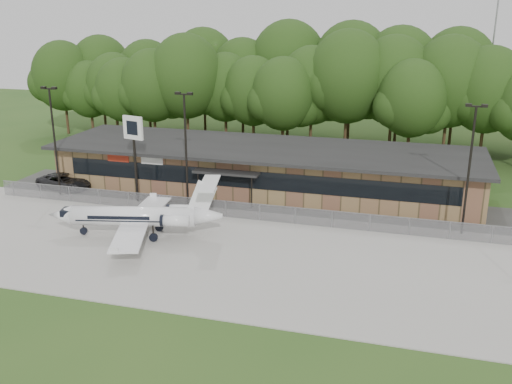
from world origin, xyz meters
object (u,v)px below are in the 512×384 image
(business_jet, at_px, (140,217))
(suv, at_px, (64,182))
(terminal, at_px, (264,167))
(pole_sign, at_px, (134,137))

(business_jet, bearing_deg, suv, 131.64)
(terminal, bearing_deg, business_jet, -111.84)
(suv, distance_m, pole_sign, 10.29)
(business_jet, relative_size, pole_sign, 1.71)
(business_jet, distance_m, pole_sign, 9.74)
(pole_sign, bearing_deg, business_jet, -47.10)
(business_jet, relative_size, suv, 2.45)
(terminal, height_order, suv, terminal)
(pole_sign, bearing_deg, terminal, 49.55)
(terminal, height_order, business_jet, business_jet)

